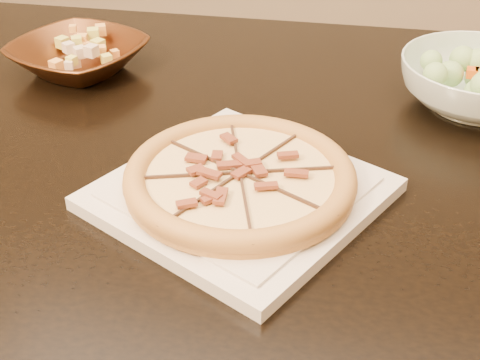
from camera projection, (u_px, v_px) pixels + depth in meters
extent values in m
cube|color=black|center=(187.00, 142.00, 0.99)|extent=(1.55, 1.06, 0.04)
cube|color=beige|center=(240.00, 194.00, 0.83)|extent=(0.40, 0.40, 0.02)
cube|color=beige|center=(240.00, 187.00, 0.83)|extent=(0.34, 0.34, 0.00)
cylinder|color=#BE8E40|center=(240.00, 181.00, 0.82)|extent=(0.28, 0.28, 0.01)
torus|color=#BE8E40|center=(240.00, 176.00, 0.82)|extent=(0.29, 0.29, 0.03)
cylinder|color=#F6E4AC|center=(240.00, 177.00, 0.82)|extent=(0.23, 0.23, 0.01)
cube|color=#362115|center=(240.00, 173.00, 0.81)|extent=(0.12, 0.26, 0.01)
cube|color=#362115|center=(240.00, 173.00, 0.81)|extent=(0.10, 0.27, 0.01)
cube|color=#362115|center=(240.00, 173.00, 0.81)|extent=(0.26, 0.12, 0.01)
cube|color=#362115|center=(240.00, 173.00, 0.81)|extent=(0.27, 0.10, 0.01)
cube|color=brown|center=(253.00, 177.00, 0.80)|extent=(0.03, 0.02, 0.00)
cube|color=brown|center=(277.00, 178.00, 0.80)|extent=(0.03, 0.02, 0.00)
cube|color=brown|center=(300.00, 171.00, 0.81)|extent=(0.03, 0.02, 0.00)
cube|color=brown|center=(262.00, 167.00, 0.82)|extent=(0.03, 0.03, 0.00)
cube|color=brown|center=(273.00, 156.00, 0.84)|extent=(0.03, 0.03, 0.00)
cube|color=brown|center=(271.00, 142.00, 0.87)|extent=(0.02, 0.03, 0.00)
cube|color=brown|center=(245.00, 156.00, 0.84)|extent=(0.02, 0.03, 0.00)
cube|color=brown|center=(231.00, 145.00, 0.86)|extent=(0.02, 0.03, 0.00)
cube|color=brown|center=(205.00, 139.00, 0.88)|extent=(0.03, 0.03, 0.00)
cube|color=brown|center=(213.00, 159.00, 0.84)|extent=(0.03, 0.02, 0.00)
cube|color=brown|center=(187.00, 161.00, 0.83)|extent=(0.03, 0.02, 0.00)
cube|color=brown|center=(219.00, 171.00, 0.81)|extent=(0.03, 0.02, 0.00)
cube|color=brown|center=(199.00, 179.00, 0.80)|extent=(0.03, 0.03, 0.00)
cube|color=brown|center=(188.00, 195.00, 0.77)|extent=(0.03, 0.03, 0.00)
cube|color=brown|center=(226.00, 185.00, 0.79)|extent=(0.02, 0.03, 0.00)
cube|color=brown|center=(231.00, 199.00, 0.76)|extent=(0.02, 0.03, 0.00)
cube|color=brown|center=(254.00, 213.00, 0.74)|extent=(0.02, 0.03, 0.00)
cube|color=brown|center=(258.00, 188.00, 0.78)|extent=(0.03, 0.03, 0.00)
imported|color=#5B3218|center=(79.00, 57.00, 1.14)|extent=(0.27, 0.27, 0.05)
cube|color=beige|center=(75.00, 34.00, 1.12)|extent=(0.03, 0.03, 0.03)
cube|color=#EF9E46|center=(84.00, 34.00, 1.12)|extent=(0.03, 0.03, 0.03)
cube|color=#D2CC4D|center=(93.00, 32.00, 1.13)|extent=(0.03, 0.03, 0.03)
cube|color=beige|center=(99.00, 29.00, 1.14)|extent=(0.03, 0.03, 0.03)
cube|color=#EF9E46|center=(79.00, 33.00, 1.13)|extent=(0.03, 0.03, 0.03)
cube|color=#D2CC4D|center=(83.00, 30.00, 1.14)|extent=(0.03, 0.03, 0.03)
cube|color=beige|center=(82.00, 26.00, 1.15)|extent=(0.03, 0.03, 0.03)
cube|color=#EF9E46|center=(75.00, 34.00, 1.12)|extent=(0.03, 0.03, 0.03)
cube|color=#D2CC4D|center=(73.00, 31.00, 1.13)|extent=(0.03, 0.03, 0.03)
cube|color=beige|center=(66.00, 29.00, 1.14)|extent=(0.03, 0.03, 0.03)
cube|color=#EF9E46|center=(56.00, 29.00, 1.14)|extent=(0.03, 0.03, 0.03)
cube|color=#D2CC4D|center=(70.00, 34.00, 1.12)|extent=(0.03, 0.03, 0.03)
cube|color=beige|center=(61.00, 34.00, 1.12)|extent=(0.03, 0.03, 0.03)
cube|color=#EF9E46|center=(52.00, 37.00, 1.11)|extent=(0.03, 0.03, 0.03)
cube|color=#D2CC4D|center=(74.00, 35.00, 1.12)|extent=(0.03, 0.03, 0.03)
cube|color=beige|center=(67.00, 37.00, 1.11)|extent=(0.03, 0.03, 0.03)
cube|color=#EF9E46|center=(64.00, 41.00, 1.10)|extent=(0.03, 0.03, 0.03)
cube|color=#D2CC4D|center=(66.00, 45.00, 1.08)|extent=(0.03, 0.03, 0.03)
cube|color=beige|center=(75.00, 37.00, 1.11)|extent=(0.03, 0.03, 0.03)
cube|color=#EF9E46|center=(79.00, 39.00, 1.10)|extent=(0.03, 0.03, 0.03)
cube|color=#D2CC4D|center=(88.00, 41.00, 1.10)|extent=(0.03, 0.03, 0.03)
cube|color=beige|center=(77.00, 35.00, 1.12)|extent=(0.03, 0.03, 0.03)
imported|color=silver|center=(479.00, 83.00, 1.03)|extent=(0.31, 0.31, 0.08)
sphere|color=#B1D786|center=(477.00, 40.00, 1.03)|extent=(0.04, 0.04, 0.04)
sphere|color=#B1D786|center=(469.00, 46.00, 1.01)|extent=(0.04, 0.04, 0.04)
sphere|color=#B1D786|center=(453.00, 49.00, 1.00)|extent=(0.04, 0.04, 0.04)
sphere|color=#B1D786|center=(478.00, 51.00, 0.99)|extent=(0.04, 0.04, 0.04)
sphere|color=#B1D786|center=(477.00, 58.00, 0.97)|extent=(0.04, 0.04, 0.04)
cube|color=#E54F0A|center=(460.00, 49.00, 1.02)|extent=(0.02, 0.02, 0.01)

